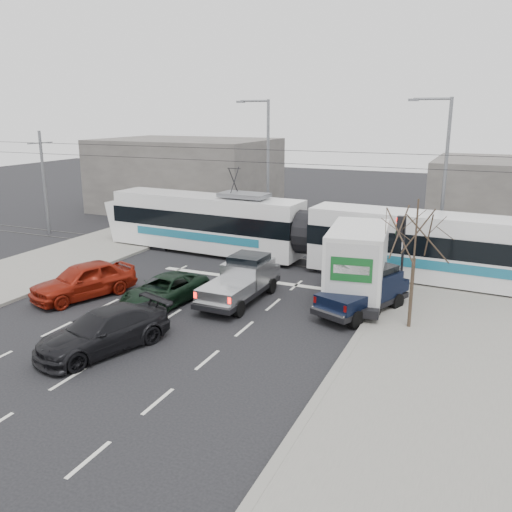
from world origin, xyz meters
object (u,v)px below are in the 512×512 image
at_px(box_truck, 358,263).
at_px(dark_car, 103,331).
at_px(tram, 306,233).
at_px(silver_pickup, 242,279).
at_px(street_lamp_near, 442,170).
at_px(red_car, 84,280).
at_px(navy_pickup, 366,290).
at_px(bare_tree, 416,235).
at_px(green_car, 165,290).
at_px(traffic_signal, 401,238).
at_px(street_lamp_far, 265,159).

xyz_separation_m(box_truck, dark_car, (-6.94, -9.01, -0.97)).
relative_size(tram, silver_pickup, 4.73).
height_order(silver_pickup, dark_car, silver_pickup).
xyz_separation_m(street_lamp_near, red_car, (-13.90, -13.55, -4.30)).
xyz_separation_m(navy_pickup, dark_car, (-7.67, -7.51, -0.24)).
relative_size(bare_tree, green_car, 1.12).
height_order(red_car, dark_car, red_car).
distance_m(traffic_signal, dark_car, 13.49).
relative_size(box_truck, red_car, 1.48).
height_order(bare_tree, green_car, bare_tree).
distance_m(bare_tree, street_lamp_near, 11.58).
height_order(street_lamp_far, navy_pickup, street_lamp_far).
height_order(green_car, dark_car, dark_car).
xyz_separation_m(street_lamp_far, box_truck, (9.07, -10.76, -3.42)).
height_order(traffic_signal, street_lamp_far, street_lamp_far).
bearing_deg(traffic_signal, box_truck, -141.74).
bearing_deg(red_car, bare_tree, 28.93).
bearing_deg(tram, street_lamp_far, 132.26).
relative_size(traffic_signal, green_car, 0.80).
distance_m(silver_pickup, green_car, 3.48).
bearing_deg(dark_car, bare_tree, 51.88).
height_order(street_lamp_near, street_lamp_far, same).
height_order(street_lamp_far, dark_car, street_lamp_far).
bearing_deg(street_lamp_near, street_lamp_far, 170.13).
distance_m(green_car, red_car, 3.93).
relative_size(bare_tree, silver_pickup, 0.94).
bearing_deg(green_car, tram, 72.60).
xyz_separation_m(box_truck, green_car, (-7.62, -4.03, -1.07)).
distance_m(street_lamp_near, green_car, 16.87).
relative_size(tram, dark_car, 5.04).
height_order(street_lamp_near, dark_car, street_lamp_near).
xyz_separation_m(bare_tree, dark_car, (-9.66, -6.26, -3.07)).
bearing_deg(red_car, navy_pickup, 35.83).
bearing_deg(street_lamp_far, silver_pickup, -71.38).
height_order(bare_tree, red_car, bare_tree).
distance_m(street_lamp_near, box_truck, 9.71).
bearing_deg(traffic_signal, silver_pickup, -151.75).
distance_m(bare_tree, street_lamp_far, 17.97).
bearing_deg(box_truck, street_lamp_near, 66.75).
relative_size(green_car, dark_car, 0.90).
bearing_deg(dark_car, tram, 96.18).
height_order(street_lamp_near, green_car, street_lamp_near).
distance_m(bare_tree, box_truck, 4.40).
distance_m(traffic_signal, street_lamp_near, 7.91).
bearing_deg(traffic_signal, red_car, -155.13).
relative_size(bare_tree, street_lamp_far, 0.56).
bearing_deg(green_car, bare_tree, 13.53).
relative_size(traffic_signal, tram, 0.14).
bearing_deg(bare_tree, navy_pickup, 147.92).
relative_size(bare_tree, navy_pickup, 1.01).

